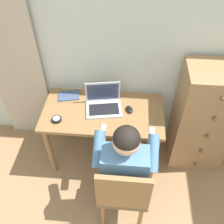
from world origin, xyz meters
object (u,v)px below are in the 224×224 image
object	(u,v)px
laptop	(103,103)
desk_clock	(56,119)
notebook_pad	(68,96)
computer_mouse	(129,109)
desk	(103,119)
dresser	(203,119)
person_seated	(125,160)
chair	(123,191)

from	to	relation	value
laptop	desk_clock	world-z (taller)	laptop
notebook_pad	computer_mouse	bearing A→B (deg)	-26.80
desk	desk_clock	xyz separation A→B (m)	(-0.42, -0.16, 0.13)
dresser	person_seated	size ratio (longest dim) A/B	1.00
chair	person_seated	bearing A→B (deg)	89.79
desk_clock	dresser	bearing A→B (deg)	10.26
desk	desk_clock	bearing A→B (deg)	-159.43
notebook_pad	desk	bearing A→B (deg)	-39.52
dresser	desk_clock	xyz separation A→B (m)	(-1.41, -0.26, 0.14)
person_seated	computer_mouse	world-z (taller)	person_seated
computer_mouse	desk_clock	size ratio (longest dim) A/B	1.11
desk	computer_mouse	bearing A→B (deg)	7.04
dresser	chair	distance (m)	1.10
laptop	computer_mouse	size ratio (longest dim) A/B	3.78
dresser	desk_clock	world-z (taller)	dresser
person_seated	desk_clock	bearing A→B (deg)	151.83
dresser	person_seated	distance (m)	0.97
person_seated	computer_mouse	size ratio (longest dim) A/B	11.98
desk	notebook_pad	size ratio (longest dim) A/B	5.59
dresser	laptop	size ratio (longest dim) A/B	3.18
person_seated	desk_clock	xyz separation A→B (m)	(-0.66, 0.35, 0.06)
desk	notebook_pad	xyz separation A→B (m)	(-0.37, 0.19, 0.12)
person_seated	desk_clock	world-z (taller)	person_seated
desk	chair	distance (m)	0.74
chair	computer_mouse	xyz separation A→B (m)	(0.01, 0.72, 0.24)
laptop	notebook_pad	bearing A→B (deg)	161.24
person_seated	notebook_pad	xyz separation A→B (m)	(-0.62, 0.70, 0.05)
chair	desk_clock	xyz separation A→B (m)	(-0.66, 0.53, 0.24)
chair	desk_clock	distance (m)	0.88
laptop	notebook_pad	size ratio (longest dim) A/B	1.80
laptop	computer_mouse	xyz separation A→B (m)	(0.25, -0.03, -0.04)
dresser	notebook_pad	world-z (taller)	dresser
desk	notebook_pad	bearing A→B (deg)	153.15
dresser	person_seated	xyz separation A→B (m)	(-0.76, -0.61, 0.07)
desk	notebook_pad	distance (m)	0.44
person_seated	notebook_pad	distance (m)	0.93
dresser	chair	size ratio (longest dim) A/B	1.36
desk	chair	world-z (taller)	chair
person_seated	desk_clock	size ratio (longest dim) A/B	13.31
computer_mouse	chair	bearing A→B (deg)	-111.74
chair	laptop	xyz separation A→B (m)	(-0.24, 0.75, 0.28)
chair	laptop	world-z (taller)	laptop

